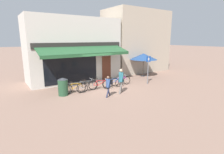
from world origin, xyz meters
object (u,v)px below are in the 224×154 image
(parking_sign, at_px, (148,67))
(pedestrian_adult, at_px, (121,78))
(bicycle_orange, at_px, (75,88))
(bicycle_red, at_px, (100,85))
(bicycle_blue, at_px, (113,83))
(bicycle_purple, at_px, (121,81))
(litter_bin, at_px, (63,87))
(bicycle_black, at_px, (87,86))
(cafe_parasol, at_px, (144,57))
(pedestrian_child, at_px, (109,84))

(parking_sign, bearing_deg, pedestrian_adult, -167.85)
(bicycle_orange, relative_size, bicycle_red, 1.00)
(bicycle_blue, relative_size, bicycle_purple, 0.91)
(litter_bin, bearing_deg, parking_sign, -8.82)
(bicycle_blue, xyz_separation_m, bicycle_purple, (0.90, 0.16, -0.00))
(bicycle_red, relative_size, parking_sign, 0.72)
(bicycle_purple, bearing_deg, parking_sign, -22.11)
(parking_sign, bearing_deg, bicycle_purple, 154.67)
(bicycle_black, bearing_deg, bicycle_blue, -13.01)
(pedestrian_adult, xyz_separation_m, parking_sign, (3.22, 0.69, 0.40))
(pedestrian_adult, bearing_deg, bicycle_red, -76.40)
(bicycle_orange, xyz_separation_m, cafe_parasol, (7.66, 1.46, 1.56))
(bicycle_black, bearing_deg, pedestrian_adult, -52.25)
(bicycle_black, height_order, pedestrian_child, pedestrian_child)
(litter_bin, xyz_separation_m, parking_sign, (6.59, -1.02, 0.84))
(bicycle_orange, relative_size, parking_sign, 0.72)
(bicycle_black, relative_size, bicycle_purple, 0.97)
(bicycle_black, distance_m, bicycle_blue, 2.07)
(bicycle_blue, bearing_deg, bicycle_black, -166.11)
(pedestrian_adult, relative_size, parking_sign, 0.72)
(bicycle_black, height_order, bicycle_purple, bicycle_black)
(bicycle_orange, distance_m, bicycle_red, 1.88)
(cafe_parasol, bearing_deg, bicycle_black, -167.11)
(bicycle_orange, xyz_separation_m, bicycle_purple, (3.82, -0.07, -0.01))
(bicycle_blue, bearing_deg, bicycle_purple, 27.78)
(cafe_parasol, bearing_deg, bicycle_purple, -158.22)
(bicycle_black, relative_size, bicycle_blue, 1.07)
(bicycle_orange, bearing_deg, pedestrian_adult, -16.94)
(bicycle_purple, bearing_deg, bicycle_blue, -166.70)
(bicycle_black, bearing_deg, bicycle_orange, 164.41)
(litter_bin, bearing_deg, pedestrian_child, -39.78)
(bicycle_purple, xyz_separation_m, cafe_parasol, (3.84, 1.53, 1.57))
(bicycle_blue, xyz_separation_m, parking_sign, (2.87, -0.77, 1.07))
(pedestrian_child, distance_m, cafe_parasol, 7.12)
(bicycle_black, bearing_deg, cafe_parasol, 3.69)
(bicycle_black, xyz_separation_m, bicycle_purple, (2.96, 0.02, -0.04))
(bicycle_red, relative_size, pedestrian_adult, 1.00)
(bicycle_black, relative_size, pedestrian_adult, 1.02)
(bicycle_black, bearing_deg, bicycle_purple, -8.77)
(litter_bin, distance_m, parking_sign, 6.72)
(bicycle_orange, relative_size, bicycle_blue, 1.04)
(bicycle_black, height_order, parking_sign, parking_sign)
(pedestrian_adult, bearing_deg, pedestrian_child, -1.25)
(bicycle_orange, height_order, parking_sign, parking_sign)
(bicycle_purple, relative_size, pedestrian_adult, 1.05)
(bicycle_orange, height_order, cafe_parasol, cafe_parasol)
(bicycle_purple, xyz_separation_m, pedestrian_adult, (-1.25, -1.62, 0.67))
(pedestrian_child, height_order, cafe_parasol, cafe_parasol)
(bicycle_black, xyz_separation_m, bicycle_red, (1.02, -0.04, -0.04))
(pedestrian_adult, bearing_deg, litter_bin, -37.28)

